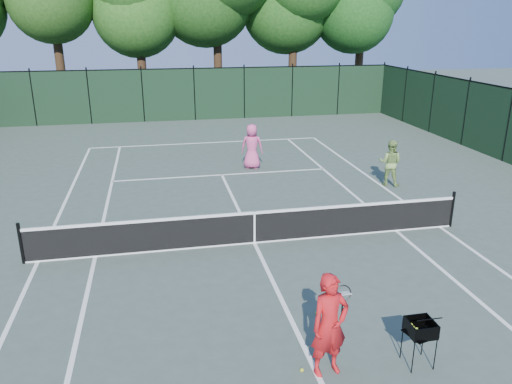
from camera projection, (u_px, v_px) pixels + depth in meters
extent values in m
plane|color=#404E44|center=(254.00, 243.00, 13.39)|extent=(90.00, 90.00, 0.00)
cube|color=white|center=(38.00, 262.00, 12.35)|extent=(0.10, 23.77, 0.01)
cube|color=white|center=(440.00, 227.00, 14.43)|extent=(0.10, 23.77, 0.01)
cube|color=white|center=(95.00, 257.00, 12.61)|extent=(0.10, 23.77, 0.01)
cube|color=white|center=(396.00, 231.00, 14.17)|extent=(0.10, 23.77, 0.01)
cube|color=white|center=(206.00, 143.00, 24.40)|extent=(10.97, 0.10, 0.01)
cube|color=white|center=(222.00, 175.00, 19.32)|extent=(8.23, 0.10, 0.01)
cube|color=white|center=(254.00, 243.00, 13.39)|extent=(0.10, 12.80, 0.01)
cube|color=black|center=(254.00, 228.00, 13.25)|extent=(11.60, 0.03, 0.85)
cube|color=white|center=(254.00, 213.00, 13.11)|extent=(11.60, 0.05, 0.07)
cube|color=white|center=(254.00, 242.00, 13.39)|extent=(11.60, 0.05, 0.04)
cube|color=white|center=(254.00, 228.00, 13.25)|extent=(0.05, 0.04, 0.91)
cylinder|color=black|center=(21.00, 243.00, 12.12)|extent=(0.09, 0.09, 1.06)
cylinder|color=black|center=(452.00, 209.00, 14.32)|extent=(0.09, 0.09, 1.06)
cube|color=black|center=(195.00, 95.00, 29.58)|extent=(24.00, 0.05, 3.00)
cylinder|color=black|center=(62.00, 75.00, 31.48)|extent=(0.56, 0.56, 4.80)
cylinder|color=black|center=(143.00, 78.00, 32.32)|extent=(0.56, 0.56, 4.30)
cylinder|color=black|center=(218.00, 70.00, 33.62)|extent=(0.56, 0.56, 5.00)
cylinder|color=black|center=(292.00, 73.00, 33.98)|extent=(0.56, 0.56, 4.60)
cylinder|color=black|center=(358.00, 72.00, 35.43)|extent=(0.56, 0.56, 4.40)
imported|color=red|center=(330.00, 325.00, 8.20)|extent=(0.74, 0.55, 1.83)
cylinder|color=black|center=(342.00, 307.00, 8.65)|extent=(0.03, 0.03, 0.30)
torus|color=black|center=(343.00, 293.00, 8.57)|extent=(0.30, 0.10, 0.30)
imported|color=#D74B88|center=(252.00, 146.00, 19.95)|extent=(1.01, 0.81, 1.80)
imported|color=#82A552|center=(390.00, 163.00, 17.88)|extent=(1.02, 0.98, 1.67)
cylinder|color=black|center=(413.00, 358.00, 8.36)|extent=(0.02, 0.02, 0.60)
cylinder|color=black|center=(435.00, 355.00, 8.44)|extent=(0.02, 0.02, 0.60)
cylinder|color=black|center=(402.00, 343.00, 8.74)|extent=(0.02, 0.02, 0.60)
cylinder|color=black|center=(423.00, 340.00, 8.82)|extent=(0.02, 0.02, 0.60)
cube|color=black|center=(421.00, 328.00, 8.45)|extent=(0.54, 0.54, 0.25)
sphere|color=#C9EF31|center=(420.00, 331.00, 8.48)|extent=(0.07, 0.07, 0.07)
sphere|color=#C9EF31|center=(420.00, 331.00, 8.48)|extent=(0.07, 0.07, 0.07)
sphere|color=#C9EF31|center=(420.00, 331.00, 8.48)|extent=(0.07, 0.07, 0.07)
sphere|color=#C9EF31|center=(420.00, 331.00, 8.48)|extent=(0.07, 0.07, 0.07)
sphere|color=#C9EF31|center=(420.00, 331.00, 8.48)|extent=(0.07, 0.07, 0.07)
sphere|color=#C9EF31|center=(420.00, 331.00, 8.48)|extent=(0.07, 0.07, 0.07)
sphere|color=#C9EF31|center=(420.00, 331.00, 8.48)|extent=(0.07, 0.07, 0.07)
sphere|color=#C9EF31|center=(420.00, 331.00, 8.48)|extent=(0.07, 0.07, 0.07)
sphere|color=#C9EF31|center=(420.00, 331.00, 8.48)|extent=(0.07, 0.07, 0.07)
sphere|color=#C9EF31|center=(420.00, 331.00, 8.48)|extent=(0.07, 0.07, 0.07)
sphere|color=#C9EF31|center=(420.00, 331.00, 8.48)|extent=(0.07, 0.07, 0.07)
sphere|color=#C9EF31|center=(420.00, 331.00, 8.48)|extent=(0.07, 0.07, 0.07)
sphere|color=#BCCA29|center=(302.00, 370.00, 8.47)|extent=(0.07, 0.07, 0.07)
sphere|color=yellow|center=(317.00, 313.00, 10.12)|extent=(0.07, 0.07, 0.07)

